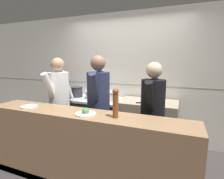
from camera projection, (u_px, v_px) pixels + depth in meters
The scene contains 16 objects.
ground_plane at pixel (97, 173), 2.59m from camera, with size 14.00×14.00×0.00m, color #383333.
wall_back_tiled at pixel (126, 77), 3.65m from camera, with size 8.00×0.06×2.60m.
oven_range at pixel (92, 119), 3.65m from camera, with size 1.19×0.71×0.88m.
prep_counter at pixel (147, 126), 3.23m from camera, with size 1.04×0.65×0.91m.
pass_counter at pixel (83, 149), 2.29m from camera, with size 2.80×0.45×0.99m.
stock_pot at pixel (77, 92), 3.70m from camera, with size 0.24×0.24×0.21m.
sauce_pot at pixel (93, 94), 3.57m from camera, with size 0.30×0.30×0.15m.
braising_pot at pixel (109, 95), 3.41m from camera, with size 0.35×0.35×0.17m.
mixing_bowl_steel at pixel (146, 98), 3.14m from camera, with size 0.23×0.23×0.11m.
chefs_knife at pixel (144, 103), 3.01m from camera, with size 0.32×0.16×0.02m.
plated_dish_main at pixel (29, 106), 2.47m from camera, with size 0.22×0.22×0.02m.
plated_dish_appetiser at pixel (86, 113), 2.14m from camera, with size 0.25×0.25×0.09m.
pepper_mill at pixel (116, 103), 1.99m from camera, with size 0.07×0.07×0.34m.
chef_head_cook at pixel (60, 101), 3.05m from camera, with size 0.35×0.74×1.69m.
chef_sous at pixel (99, 105), 2.72m from camera, with size 0.42×0.75×1.72m.
chef_line at pixel (152, 114), 2.44m from camera, with size 0.35×0.71×1.63m.
Camera 1 is at (1.08, -2.09, 1.66)m, focal length 28.00 mm.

